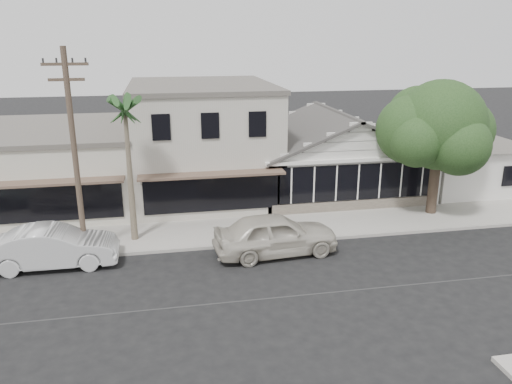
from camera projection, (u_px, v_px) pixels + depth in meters
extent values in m
plane|color=black|center=(315.00, 294.00, 18.92)|extent=(140.00, 140.00, 0.00)
cube|color=#9E9991|center=(112.00, 240.00, 23.79)|extent=(90.00, 3.50, 0.15)
cube|color=silver|center=(333.00, 168.00, 31.08)|extent=(10.00, 8.00, 3.00)
cube|color=black|center=(358.00, 182.00, 27.20)|extent=(8.80, 0.10, 2.00)
cube|color=#60564C|center=(356.00, 206.00, 27.63)|extent=(9.60, 0.18, 0.70)
cube|color=silver|center=(462.00, 166.00, 31.61)|extent=(6.00, 6.00, 3.00)
cube|color=#BCB6A9|center=(202.00, 142.00, 30.06)|extent=(8.00, 10.00, 6.50)
cube|color=beige|center=(47.00, 168.00, 28.79)|extent=(10.00, 10.00, 4.20)
cylinder|color=brown|center=(75.00, 158.00, 20.84)|extent=(0.24, 0.24, 9.00)
cube|color=brown|center=(65.00, 64.00, 19.70)|extent=(1.80, 0.12, 0.12)
cube|color=brown|center=(66.00, 80.00, 19.88)|extent=(1.40, 0.12, 0.12)
imported|color=beige|center=(276.00, 234.00, 22.16)|extent=(5.68, 2.68, 1.88)
imported|color=silver|center=(53.00, 247.00, 20.99)|extent=(5.29, 1.86, 1.74)
cylinder|color=#4C3C2E|center=(433.00, 190.00, 26.89)|extent=(0.54, 0.54, 2.88)
sphere|color=#1C3616|center=(440.00, 125.00, 25.84)|extent=(4.68, 4.68, 4.68)
sphere|color=#1C3616|center=(462.00, 131.00, 26.77)|extent=(3.42, 3.42, 3.42)
sphere|color=#1C3616|center=(411.00, 130.00, 26.00)|extent=(3.60, 3.60, 3.60)
sphere|color=#1C3616|center=(459.00, 145.00, 24.88)|extent=(3.06, 3.06, 3.06)
sphere|color=#1C3616|center=(417.00, 116.00, 27.01)|extent=(3.24, 3.24, 3.24)
sphere|color=#1C3616|center=(447.00, 109.00, 27.03)|extent=(2.88, 2.88, 2.88)
sphere|color=#1C3616|center=(417.00, 141.00, 25.06)|extent=(2.70, 2.70, 2.70)
cone|color=#726651|center=(130.00, 180.00, 22.83)|extent=(0.33, 0.33, 6.12)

